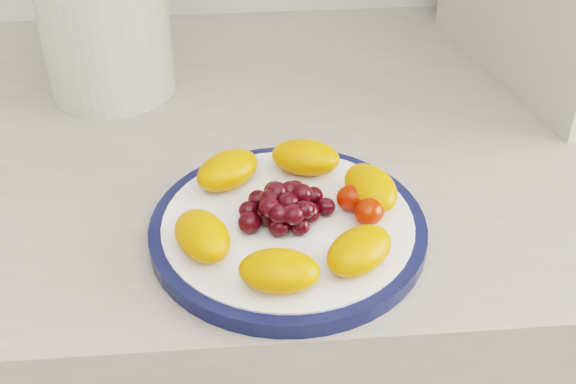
{
  "coord_description": "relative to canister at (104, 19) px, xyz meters",
  "views": [
    {
      "loc": [
        -0.13,
        0.48,
        1.36
      ],
      "look_at": [
        -0.08,
        1.02,
        0.95
      ],
      "focal_mm": 50.0,
      "sensor_mm": 36.0,
      "label": 1
    }
  ],
  "objects": [
    {
      "name": "fruit_plate",
      "position": [
        0.18,
        -0.28,
        -0.05
      ],
      "size": [
        0.21,
        0.21,
        0.03
      ],
      "color": "#D96302",
      "rests_on": "plate_face"
    },
    {
      "name": "plate_rim",
      "position": [
        0.18,
        -0.28,
        -0.08
      ],
      "size": [
        0.24,
        0.24,
        0.01
      ],
      "primitive_type": "cylinder",
      "color": "#0A1036",
      "rests_on": "counter"
    },
    {
      "name": "plate_face",
      "position": [
        0.18,
        -0.28,
        -0.08
      ],
      "size": [
        0.22,
        0.22,
        0.02
      ],
      "primitive_type": "cylinder",
      "color": "white",
      "rests_on": "counter"
    },
    {
      "name": "canister",
      "position": [
        0.0,
        0.0,
        0.0
      ],
      "size": [
        0.15,
        0.15,
        0.17
      ],
      "primitive_type": "cylinder",
      "rotation": [
        0.0,
        0.0,
        -0.05
      ],
      "color": "#3F5B18",
      "rests_on": "counter"
    }
  ]
}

